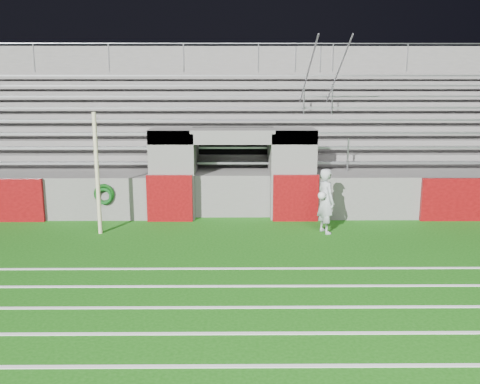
{
  "coord_description": "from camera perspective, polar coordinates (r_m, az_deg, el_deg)",
  "views": [
    {
      "loc": [
        0.1,
        -11.94,
        4.04
      ],
      "look_at": [
        0.2,
        1.8,
        1.1
      ],
      "focal_mm": 40.0,
      "sensor_mm": 36.0,
      "label": 1
    }
  ],
  "objects": [
    {
      "name": "goalkeeper_with_ball",
      "position": [
        14.26,
        9.14,
        -0.94
      ],
      "size": [
        0.61,
        0.74,
        1.73
      ],
      "color": "#A0A5A9",
      "rests_on": "ground"
    },
    {
      "name": "ground",
      "position": [
        12.6,
        -0.85,
        -6.62
      ],
      "size": [
        90.0,
        90.0,
        0.0
      ],
      "primitive_type": "plane",
      "color": "#15540E",
      "rests_on": "ground"
    },
    {
      "name": "field_post",
      "position": [
        14.34,
        -14.99,
        1.86
      ],
      "size": [
        0.11,
        0.11,
        3.19
      ],
      "primitive_type": "cylinder",
      "color": "beige",
      "rests_on": "ground"
    },
    {
      "name": "hose_coil",
      "position": [
        15.68,
        -14.3,
        -0.29
      ],
      "size": [
        0.59,
        0.15,
        0.6
      ],
      "color": "#0B390D",
      "rests_on": "ground"
    },
    {
      "name": "field_markings",
      "position": [
        8.02,
        -1.12,
        -18.08
      ],
      "size": [
        28.0,
        8.09,
        0.01
      ],
      "color": "white",
      "rests_on": "ground"
    },
    {
      "name": "stadium_structure",
      "position": [
        20.07,
        -0.71,
        4.78
      ],
      "size": [
        26.0,
        8.48,
        5.42
      ],
      "color": "#5A5855",
      "rests_on": "ground"
    }
  ]
}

